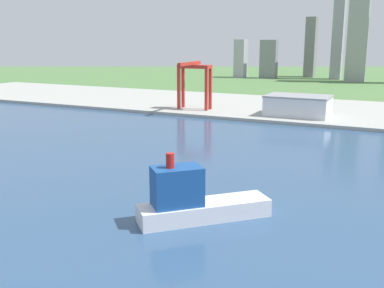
# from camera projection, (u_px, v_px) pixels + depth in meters

# --- Properties ---
(ground_plane) EXTENTS (2400.00, 2400.00, 0.00)m
(ground_plane) POSITION_uv_depth(u_px,v_px,m) (252.00, 171.00, 207.56)
(ground_plane) COLOR #4C733F
(water_bay) EXTENTS (840.00, 360.00, 0.15)m
(water_bay) POSITION_uv_depth(u_px,v_px,m) (197.00, 216.00, 154.82)
(water_bay) COLOR #2D4C70
(water_bay) RESTS_ON ground
(industrial_pier) EXTENTS (840.00, 140.00, 2.50)m
(industrial_pier) POSITION_uv_depth(u_px,v_px,m) (325.00, 111.00, 374.23)
(industrial_pier) COLOR #9FA29A
(industrial_pier) RESTS_ON ground
(ferry_boat) EXTENTS (39.57, 39.05, 23.56)m
(ferry_boat) POSITION_uv_depth(u_px,v_px,m) (194.00, 201.00, 149.84)
(ferry_boat) COLOR white
(ferry_boat) RESTS_ON water_bay
(port_crane_red) EXTENTS (27.20, 36.79, 38.68)m
(port_crane_red) POSITION_uv_depth(u_px,v_px,m) (194.00, 75.00, 369.40)
(port_crane_red) COLOR #B72D23
(port_crane_red) RESTS_ON industrial_pier
(warehouse_main) EXTENTS (46.92, 31.27, 15.27)m
(warehouse_main) POSITION_uv_depth(u_px,v_px,m) (298.00, 105.00, 342.11)
(warehouse_main) COLOR silver
(warehouse_main) RESTS_ON industrial_pier
(distant_skyline) EXTENTS (290.20, 83.05, 145.50)m
(distant_skyline) POSITION_uv_depth(u_px,v_px,m) (346.00, 40.00, 653.87)
(distant_skyline) COLOR #A19FAC
(distant_skyline) RESTS_ON ground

